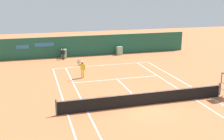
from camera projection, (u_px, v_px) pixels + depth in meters
name	position (u px, v px, depth m)	size (l,w,h in m)	color
ground_plane	(141.00, 102.00, 19.85)	(80.00, 80.00, 0.01)	#C67042
tennis_net	(144.00, 98.00, 19.18)	(12.10, 0.10, 1.07)	#4C4C51
sponsor_back_wall	(92.00, 46.00, 34.71)	(25.00, 1.02, 2.51)	#1E5642
player_on_baseline	(82.00, 68.00, 25.38)	(0.78, 0.63, 1.79)	yellow
ball_kid_left_post	(63.00, 53.00, 32.51)	(0.43, 0.18, 1.29)	black
tennis_ball_by_sideline	(184.00, 88.00, 22.73)	(0.07, 0.07, 0.07)	#CCE033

